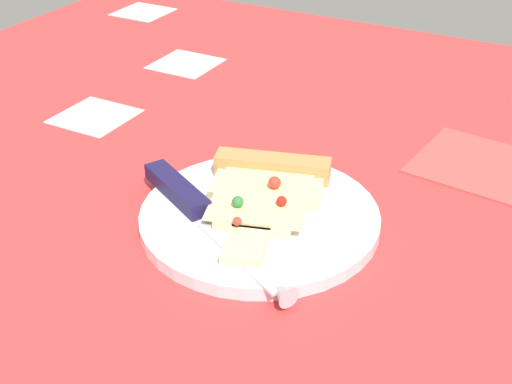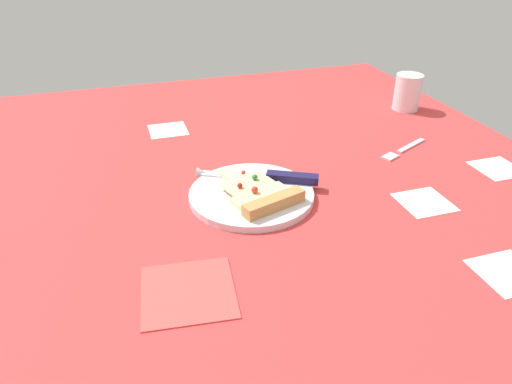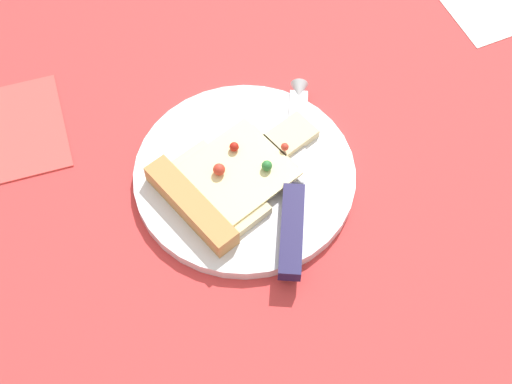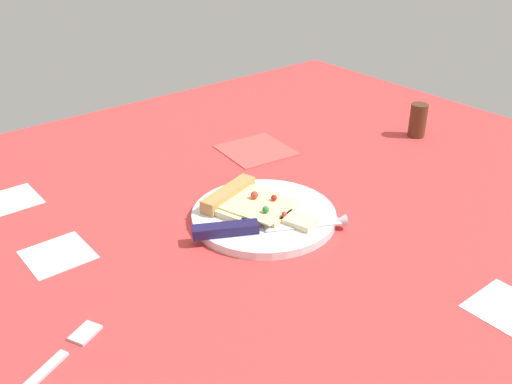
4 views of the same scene
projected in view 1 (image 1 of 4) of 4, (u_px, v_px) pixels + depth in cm
name	position (u px, v px, depth cm)	size (l,w,h in cm)	color
ground_plane	(261.00, 281.00, 61.42)	(139.40, 139.40, 3.00)	#D13838
plate	(260.00, 217.00, 66.27)	(23.24, 23.24, 1.32)	silver
pizza_slice	(265.00, 191.00, 67.69)	(13.77, 18.93, 2.56)	beige
knife	(200.00, 211.00, 64.86)	(22.22, 13.02, 2.45)	silver
napkin	(478.00, 163.00, 76.32)	(13.00, 13.00, 0.40)	#E54C47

